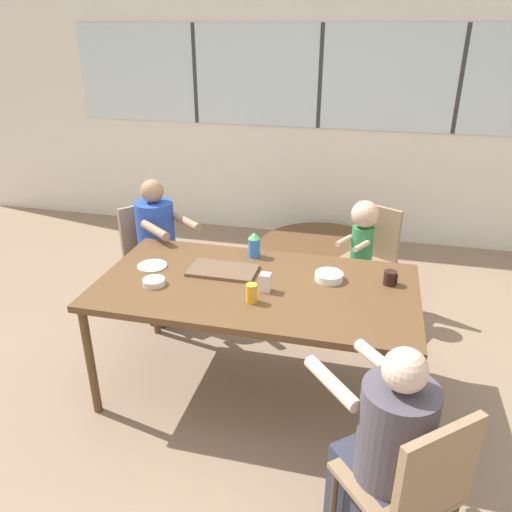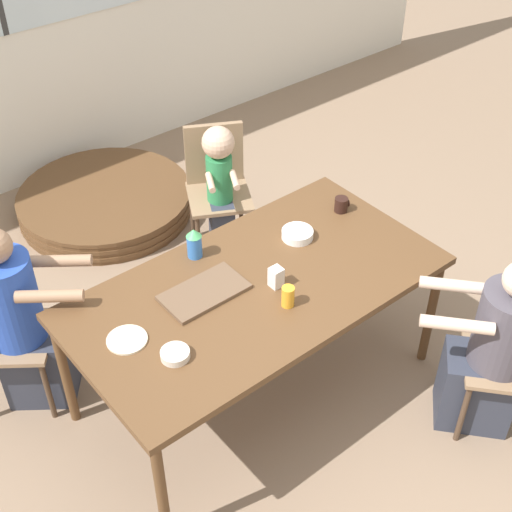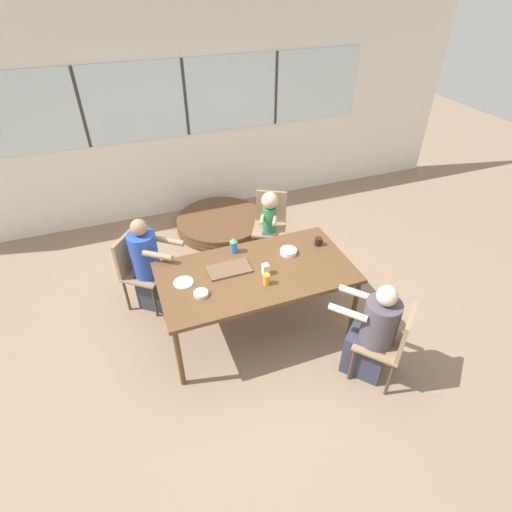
% 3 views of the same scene
% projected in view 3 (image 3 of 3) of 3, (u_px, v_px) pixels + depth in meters
% --- Properties ---
extents(ground_plane, '(16.00, 16.00, 0.00)m').
position_uv_depth(ground_plane, '(256.00, 326.00, 4.26)').
color(ground_plane, '#8C725B').
extents(wall_back_with_windows, '(8.40, 0.08, 2.80)m').
position_uv_depth(wall_back_with_windows, '(186.00, 116.00, 5.44)').
color(wall_back_with_windows, white).
rests_on(wall_back_with_windows, ground_plane).
extents(dining_table, '(1.85, 0.98, 0.75)m').
position_uv_depth(dining_table, '(256.00, 275.00, 3.84)').
color(dining_table, brown).
rests_on(dining_table, ground_plane).
extents(chair_for_woman_green_shirt, '(0.56, 0.56, 0.86)m').
position_uv_depth(chair_for_woman_green_shirt, '(136.00, 266.00, 4.26)').
color(chair_for_woman_green_shirt, '#937556').
rests_on(chair_for_woman_green_shirt, ground_plane).
extents(chair_for_man_blue_shirt, '(0.56, 0.56, 0.86)m').
position_uv_depth(chair_for_man_blue_shirt, '(392.00, 339.00, 3.44)').
color(chair_for_man_blue_shirt, '#937556').
rests_on(chair_for_man_blue_shirt, ground_plane).
extents(chair_for_toddler, '(0.54, 0.54, 0.86)m').
position_uv_depth(chair_for_toddler, '(270.00, 219.00, 5.01)').
color(chair_for_toddler, '#937556').
rests_on(chair_for_toddler, ground_plane).
extents(person_woman_green_shirt, '(0.58, 0.54, 1.11)m').
position_uv_depth(person_woman_green_shirt, '(150.00, 269.00, 4.23)').
color(person_woman_green_shirt, '#333847').
rests_on(person_woman_green_shirt, ground_plane).
extents(person_man_blue_shirt, '(0.58, 0.61, 1.05)m').
position_uv_depth(person_man_blue_shirt, '(372.00, 336.00, 3.53)').
color(person_man_blue_shirt, '#333847').
rests_on(person_man_blue_shirt, ground_plane).
extents(person_toddler, '(0.29, 0.35, 0.96)m').
position_uv_depth(person_toddler, '(269.00, 226.00, 4.90)').
color(person_toddler, '#333847').
rests_on(person_toddler, ground_plane).
extents(food_tray_dark, '(0.41, 0.23, 0.02)m').
position_uv_depth(food_tray_dark, '(229.00, 269.00, 3.82)').
color(food_tray_dark, brown).
rests_on(food_tray_dark, dining_table).
extents(coffee_mug, '(0.08, 0.07, 0.08)m').
position_uv_depth(coffee_mug, '(318.00, 241.00, 4.13)').
color(coffee_mug, black).
rests_on(coffee_mug, dining_table).
extents(sippy_cup, '(0.08, 0.08, 0.17)m').
position_uv_depth(sippy_cup, '(234.00, 245.00, 4.00)').
color(sippy_cup, blue).
rests_on(sippy_cup, dining_table).
extents(juice_glass, '(0.06, 0.06, 0.11)m').
position_uv_depth(juice_glass, '(266.00, 279.00, 3.63)').
color(juice_glass, gold).
rests_on(juice_glass, dining_table).
extents(milk_carton_small, '(0.06, 0.06, 0.11)m').
position_uv_depth(milk_carton_small, '(266.00, 269.00, 3.74)').
color(milk_carton_small, silver).
rests_on(milk_carton_small, dining_table).
extents(bowl_white_shallow, '(0.17, 0.17, 0.05)m').
position_uv_depth(bowl_white_shallow, '(288.00, 252.00, 4.02)').
color(bowl_white_shallow, white).
rests_on(bowl_white_shallow, dining_table).
extents(bowl_cereal, '(0.13, 0.13, 0.04)m').
position_uv_depth(bowl_cereal, '(201.00, 294.00, 3.53)').
color(bowl_cereal, silver).
rests_on(bowl_cereal, dining_table).
extents(plate_tortillas, '(0.18, 0.18, 0.01)m').
position_uv_depth(plate_tortillas, '(183.00, 282.00, 3.67)').
color(plate_tortillas, beige).
rests_on(plate_tortillas, dining_table).
extents(folded_table_stack, '(1.25, 1.25, 0.18)m').
position_uv_depth(folded_table_stack, '(221.00, 223.00, 5.73)').
color(folded_table_stack, brown).
rests_on(folded_table_stack, ground_plane).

